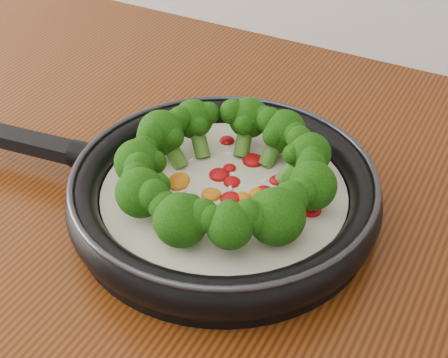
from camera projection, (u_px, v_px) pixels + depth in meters
The scene contains 1 object.
skillet at pixel (221, 189), 0.69m from camera, with size 0.54×0.38×0.09m.
Camera 1 is at (0.40, 0.58, 1.37)m, focal length 51.91 mm.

